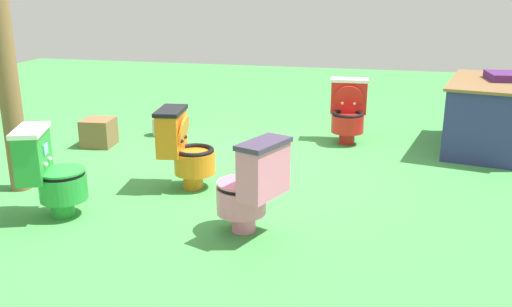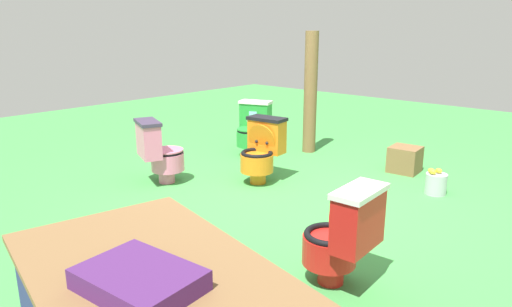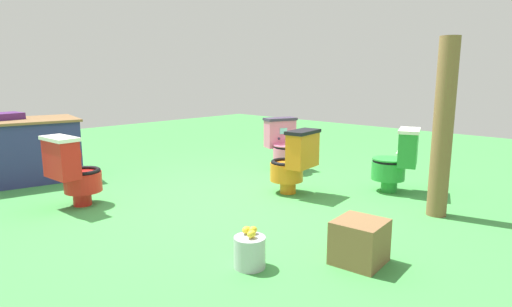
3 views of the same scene
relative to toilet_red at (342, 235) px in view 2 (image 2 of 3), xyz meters
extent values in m
plane|color=#429947|center=(1.13, -1.02, -0.37)|extent=(14.00, 14.00, 0.00)
cylinder|color=red|center=(0.07, 0.00, -0.30)|extent=(0.19, 0.19, 0.14)
cylinder|color=red|center=(0.09, 0.01, -0.13)|extent=(0.39, 0.39, 0.20)
torus|color=black|center=(0.09, 0.01, -0.02)|extent=(0.37, 0.37, 0.04)
cylinder|color=white|center=(0.09, 0.01, -0.07)|extent=(0.25, 0.25, 0.01)
cube|color=red|center=(-0.11, -0.01, 0.13)|extent=(0.21, 0.42, 0.37)
cube|color=white|center=(-0.11, -0.01, 0.33)|extent=(0.24, 0.45, 0.04)
cube|color=#8CE0E5|center=(-0.01, 0.00, 0.18)|extent=(0.01, 0.11, 0.08)
cylinder|color=red|center=(-0.01, 0.00, 0.12)|extent=(0.11, 0.35, 0.35)
sphere|color=white|center=(-0.01, 0.07, 0.08)|extent=(0.04, 0.04, 0.04)
sphere|color=white|center=(0.00, -0.07, 0.08)|extent=(0.04, 0.04, 0.04)
cylinder|color=orange|center=(1.87, -1.23, -0.30)|extent=(0.20, 0.20, 0.14)
cylinder|color=orange|center=(1.86, -1.21, -0.13)|extent=(0.42, 0.42, 0.20)
torus|color=black|center=(1.86, -1.21, -0.02)|extent=(0.40, 0.40, 0.04)
cylinder|color=black|center=(1.86, -1.21, -0.07)|extent=(0.27, 0.27, 0.01)
cube|color=orange|center=(1.89, -1.41, 0.13)|extent=(0.43, 0.24, 0.37)
cube|color=black|center=(1.89, -1.41, 0.33)|extent=(0.46, 0.27, 0.04)
cube|color=#8CE0E5|center=(1.88, -1.31, 0.18)|extent=(0.11, 0.02, 0.08)
cylinder|color=orange|center=(1.88, -1.31, 0.12)|extent=(0.36, 0.14, 0.35)
sphere|color=black|center=(1.81, -1.32, 0.08)|extent=(0.04, 0.04, 0.04)
sphere|color=black|center=(1.94, -1.30, 0.08)|extent=(0.04, 0.04, 0.04)
cylinder|color=green|center=(2.71, -2.03, -0.30)|extent=(0.23, 0.23, 0.14)
cylinder|color=green|center=(2.70, -2.01, -0.13)|extent=(0.48, 0.48, 0.20)
torus|color=black|center=(2.70, -2.01, -0.02)|extent=(0.46, 0.46, 0.04)
cylinder|color=white|center=(2.70, -2.01, -0.07)|extent=(0.31, 0.31, 0.01)
cube|color=green|center=(2.77, -2.20, 0.13)|extent=(0.45, 0.32, 0.37)
cube|color=white|center=(2.77, -2.20, 0.33)|extent=(0.48, 0.35, 0.04)
cube|color=#8CE0E5|center=(2.74, -2.10, 0.18)|extent=(0.11, 0.05, 0.08)
cylinder|color=green|center=(2.70, -2.01, 0.00)|extent=(0.46, 0.46, 0.02)
sphere|color=white|center=(2.67, -2.12, 0.08)|extent=(0.04, 0.04, 0.04)
sphere|color=white|center=(2.80, -2.07, 0.08)|extent=(0.04, 0.04, 0.04)
cylinder|color=pink|center=(2.65, -0.56, -0.30)|extent=(0.23, 0.23, 0.14)
cylinder|color=pink|center=(2.64, -0.58, -0.13)|extent=(0.48, 0.48, 0.20)
torus|color=black|center=(2.64, -0.58, -0.02)|extent=(0.46, 0.46, 0.04)
cylinder|color=#3F334C|center=(2.64, -0.58, -0.07)|extent=(0.31, 0.31, 0.01)
cube|color=pink|center=(2.71, -0.39, 0.13)|extent=(0.45, 0.33, 0.37)
cube|color=#3F334C|center=(2.71, -0.39, 0.33)|extent=(0.48, 0.36, 0.04)
cube|color=#8CE0E5|center=(2.67, -0.49, 0.18)|extent=(0.11, 0.05, 0.08)
cylinder|color=pink|center=(2.64, -0.58, 0.00)|extent=(0.47, 0.47, 0.02)
sphere|color=#3F334C|center=(2.74, -0.52, 0.08)|extent=(0.04, 0.04, 0.04)
sphere|color=#3F334C|center=(2.61, -0.46, 0.08)|extent=(0.04, 0.04, 0.04)
cube|color=brown|center=(-0.06, 1.53, 0.38)|extent=(1.60, 1.14, 0.03)
cube|color=#4C2360|center=(-0.13, 1.64, 0.44)|extent=(0.47, 0.36, 0.08)
cylinder|color=brown|center=(2.25, -2.74, 0.45)|extent=(0.18, 0.18, 1.65)
cube|color=brown|center=(0.83, -2.74, -0.22)|extent=(0.37, 0.36, 0.31)
cylinder|color=#B7B7BF|center=(0.24, -2.23, -0.26)|extent=(0.22, 0.22, 0.22)
ellipsoid|color=yellow|center=(0.26, -2.17, -0.12)|extent=(0.07, 0.05, 0.05)
ellipsoid|color=yellow|center=(0.29, -2.20, -0.12)|extent=(0.07, 0.05, 0.05)
ellipsoid|color=yellow|center=(0.23, -2.25, -0.12)|extent=(0.07, 0.05, 0.05)
camera|label=1|loc=(6.31, 0.41, 1.40)|focal=38.77mm
camera|label=2|loc=(-1.49, 2.50, 1.34)|focal=32.87mm
camera|label=3|loc=(-1.72, -4.15, 0.95)|focal=29.78mm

